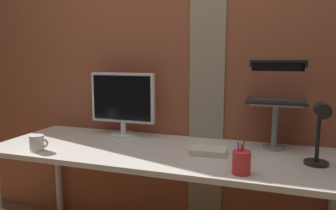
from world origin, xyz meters
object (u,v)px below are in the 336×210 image
Objects in this scene: monitor at (123,100)px; desk_lamp at (320,128)px; coffee_mug at (37,143)px; laptop at (277,90)px; pen_cup at (241,162)px.

monitor is 1.39× the size of desk_lamp.
coffee_mug is (-1.50, -0.20, -0.16)m from desk_lamp.
laptop reaches higher than monitor.
desk_lamp is (1.19, -0.29, -0.04)m from monitor.
desk_lamp is 1.52m from coffee_mug.
coffee_mug is at bearing -180.00° from pen_cup.
coffee_mug is at bearing -172.46° from desk_lamp.
pen_cup is 1.27× the size of coffee_mug.
monitor is 3.77× the size of coffee_mug.
monitor is 0.61m from coffee_mug.
monitor is 1.36× the size of laptop.
coffee_mug is (-0.31, -0.49, -0.20)m from monitor.
laptop reaches higher than desk_lamp.
desk_lamp is at bearing -13.51° from monitor.
desk_lamp is at bearing -60.07° from laptop.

